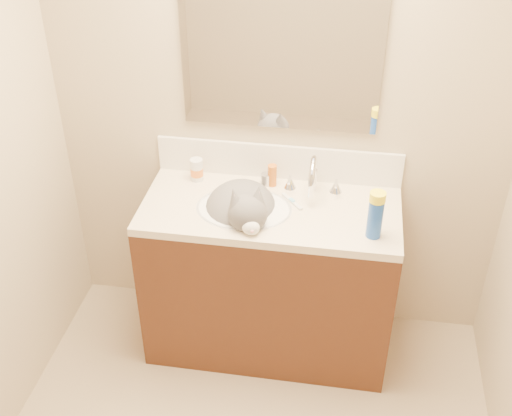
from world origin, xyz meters
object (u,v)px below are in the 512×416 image
(spray_can, at_px, (375,219))
(silver_jar, at_px, (266,179))
(vanity_cabinet, at_px, (269,281))
(faucet, at_px, (313,179))
(pill_bottle, at_px, (197,170))
(basin, at_px, (244,220))
(cat, at_px, (242,211))
(amber_bottle, at_px, (272,175))

(spray_can, bearing_deg, silver_jar, 146.74)
(vanity_cabinet, bearing_deg, spray_can, -17.87)
(faucet, relative_size, silver_jar, 4.73)
(faucet, bearing_deg, pill_bottle, 175.72)
(basin, bearing_deg, faucet, 29.12)
(basin, height_order, cat, cat)
(vanity_cabinet, xyz_separation_m, spray_can, (0.47, -0.15, 0.54))
(cat, height_order, pill_bottle, cat)
(basin, xyz_separation_m, silver_jar, (0.07, 0.22, 0.10))
(faucet, xyz_separation_m, spray_can, (0.29, -0.29, 0.00))
(pill_bottle, bearing_deg, silver_jar, 1.53)
(vanity_cabinet, height_order, silver_jar, silver_jar)
(pill_bottle, distance_m, spray_can, 0.92)
(pill_bottle, xyz_separation_m, silver_jar, (0.34, 0.01, -0.03))
(basin, relative_size, cat, 0.89)
(cat, relative_size, spray_can, 2.83)
(basin, xyz_separation_m, pill_bottle, (-0.27, 0.21, 0.13))
(faucet, distance_m, amber_bottle, 0.21)
(basin, height_order, faucet, faucet)
(silver_jar, height_order, amber_bottle, amber_bottle)
(pill_bottle, bearing_deg, spray_can, -21.05)
(faucet, bearing_deg, cat, -151.43)
(cat, relative_size, silver_jar, 8.58)
(amber_bottle, distance_m, spray_can, 0.60)
(amber_bottle, height_order, spray_can, spray_can)
(pill_bottle, relative_size, silver_jar, 1.92)
(faucet, height_order, cat, faucet)
(vanity_cabinet, relative_size, pill_bottle, 10.57)
(vanity_cabinet, distance_m, spray_can, 0.73)
(vanity_cabinet, height_order, basin, basin)
(vanity_cabinet, xyz_separation_m, cat, (-0.13, -0.03, 0.44))
(basin, height_order, pill_bottle, pill_bottle)
(pill_bottle, height_order, amber_bottle, pill_bottle)
(cat, bearing_deg, pill_bottle, 120.61)
(faucet, relative_size, spray_can, 1.56)
(cat, distance_m, silver_jar, 0.24)
(cat, height_order, spray_can, cat)
(cat, bearing_deg, basin, -20.69)
(cat, relative_size, pill_bottle, 4.47)
(vanity_cabinet, distance_m, cat, 0.45)
(faucet, bearing_deg, basin, -150.88)
(vanity_cabinet, bearing_deg, silver_jar, 104.52)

